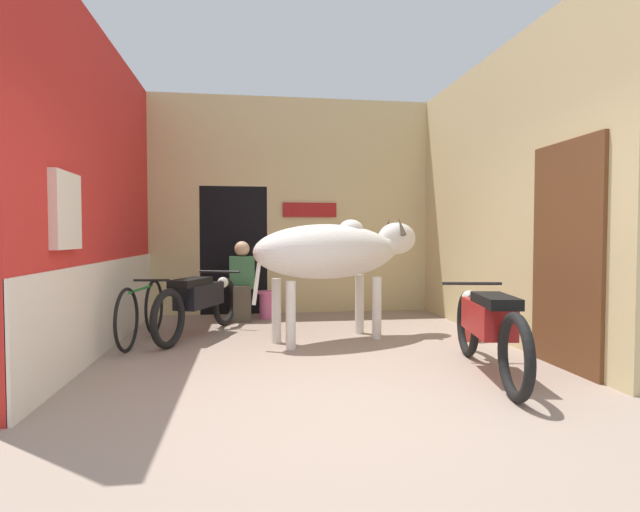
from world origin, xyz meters
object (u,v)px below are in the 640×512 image
(motorcycle_near, at_px, (488,325))
(shopkeeper_seated, at_px, (242,278))
(bicycle, at_px, (142,312))
(cow, at_px, (336,252))
(motorcycle_far, at_px, (199,300))
(bucket, at_px, (470,329))
(plastic_stool, at_px, (267,304))

(motorcycle_near, bearing_deg, shopkeeper_seated, 124.48)
(bicycle, bearing_deg, cow, -4.30)
(motorcycle_far, bearing_deg, bucket, -12.74)
(motorcycle_far, height_order, bicycle, motorcycle_far)
(motorcycle_far, relative_size, bicycle, 1.21)
(cow, xyz_separation_m, motorcycle_far, (-1.62, 0.46, -0.60))
(plastic_stool, bearing_deg, bicycle, -135.36)
(shopkeeper_seated, height_order, plastic_stool, shopkeeper_seated)
(cow, distance_m, motorcycle_far, 1.79)
(plastic_stool, distance_m, bucket, 3.00)
(cow, height_order, bucket, cow)
(motorcycle_far, relative_size, bucket, 7.66)
(bicycle, bearing_deg, plastic_stool, 44.64)
(bucket, bearing_deg, motorcycle_near, -109.02)
(shopkeeper_seated, bearing_deg, motorcycle_far, -115.93)
(plastic_stool, relative_size, bucket, 1.59)
(shopkeeper_seated, xyz_separation_m, bucket, (2.68, -1.76, -0.49))
(bicycle, distance_m, shopkeeper_seated, 1.77)
(motorcycle_near, xyz_separation_m, shopkeeper_seated, (-2.19, 3.18, 0.17))
(bicycle, distance_m, bucket, 3.84)
(motorcycle_near, bearing_deg, plastic_stool, 118.91)
(bicycle, relative_size, bucket, 6.32)
(cow, xyz_separation_m, bicycle, (-2.25, 0.17, -0.69))
(bicycle, bearing_deg, bucket, -6.35)
(motorcycle_far, distance_m, bucket, 3.28)
(motorcycle_far, distance_m, shopkeeper_seated, 1.17)
(motorcycle_far, xyz_separation_m, plastic_stool, (0.86, 1.17, -0.22))
(plastic_stool, xyz_separation_m, bucket, (2.32, -1.89, -0.09))
(motorcycle_near, bearing_deg, bicycle, 150.91)
(cow, bearing_deg, motorcycle_near, -57.44)
(motorcycle_far, bearing_deg, bicycle, -154.67)
(motorcycle_far, bearing_deg, shopkeeper_seated, 64.07)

